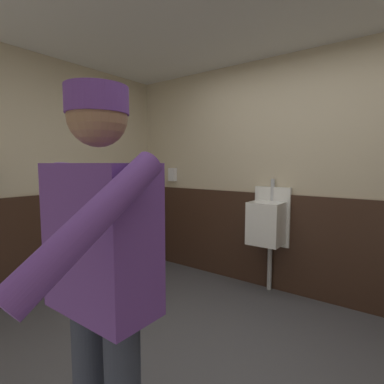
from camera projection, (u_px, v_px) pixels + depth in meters
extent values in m
cube|color=#4C4C51|center=(212.00, 383.00, 1.93)|extent=(5.00, 3.85, 0.04)
cube|color=beige|center=(299.00, 176.00, 3.15)|extent=(5.00, 0.12, 2.54)
cube|color=beige|center=(35.00, 176.00, 3.15)|extent=(0.12, 3.85, 2.54)
cube|color=#382319|center=(294.00, 245.00, 3.16)|extent=(4.40, 0.03, 1.07)
cube|color=#382319|center=(42.00, 245.00, 3.18)|extent=(0.03, 3.25, 1.07)
cube|color=white|center=(272.00, 216.00, 3.27)|extent=(0.40, 0.05, 0.65)
cube|color=white|center=(266.00, 223.00, 3.14)|extent=(0.34, 0.30, 0.45)
cylinder|color=#B7BABF|center=(273.00, 190.00, 3.23)|extent=(0.04, 0.04, 0.24)
cylinder|color=#B7BABF|center=(270.00, 265.00, 3.29)|extent=(0.05, 0.05, 0.55)
cube|color=#60388C|center=(101.00, 238.00, 1.16)|extent=(0.46, 0.24, 0.58)
cylinder|color=#60388C|center=(63.00, 225.00, 1.32)|extent=(0.17, 0.09, 0.56)
cylinder|color=#60388C|center=(92.00, 221.00, 0.80)|extent=(0.09, 0.50, 0.39)
sphere|color=#8C664C|center=(97.00, 117.00, 1.11)|extent=(0.22, 0.22, 0.22)
cylinder|color=#60388C|center=(97.00, 100.00, 1.11)|extent=(0.24, 0.24, 0.10)
cube|color=silver|center=(173.00, 175.00, 4.07)|extent=(0.10, 0.07, 0.18)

